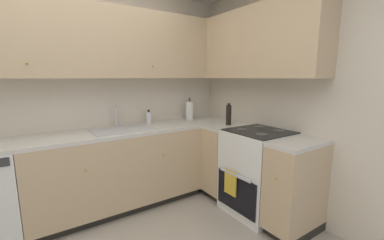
# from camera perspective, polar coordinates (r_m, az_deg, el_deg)

# --- Properties ---
(wall_back) EXTENTS (3.97, 0.05, 2.52)m
(wall_back) POSITION_cam_1_polar(r_m,az_deg,el_deg) (3.04, -26.40, 4.48)
(wall_back) COLOR beige
(wall_back) RESTS_ON ground_plane
(wall_right) EXTENTS (0.05, 3.23, 2.52)m
(wall_right) POSITION_cam_1_polar(r_m,az_deg,el_deg) (2.75, 25.12, 4.13)
(wall_right) COLOR beige
(wall_right) RESTS_ON ground_plane
(lower_cabinets_back) EXTENTS (1.86, 0.62, 0.88)m
(lower_cabinets_back) POSITION_cam_1_polar(r_m,az_deg,el_deg) (2.99, -16.47, -11.08)
(lower_cabinets_back) COLOR tan
(lower_cabinets_back) RESTS_ON ground_plane
(countertop_back) EXTENTS (3.06, 0.60, 0.03)m
(countertop_back) POSITION_cam_1_polar(r_m,az_deg,el_deg) (2.86, -16.94, -2.59)
(countertop_back) COLOR beige
(countertop_back) RESTS_ON lower_cabinets_back
(lower_cabinets_right) EXTENTS (0.62, 1.27, 0.88)m
(lower_cabinets_right) POSITION_cam_1_polar(r_m,az_deg,el_deg) (2.87, 14.80, -11.87)
(lower_cabinets_right) COLOR tan
(lower_cabinets_right) RESTS_ON ground_plane
(countertop_right) EXTENTS (0.60, 1.27, 0.03)m
(countertop_right) POSITION_cam_1_polar(r_m,az_deg,el_deg) (2.74, 15.17, -3.04)
(countertop_right) COLOR beige
(countertop_right) RESTS_ON lower_cabinets_right
(oven_range) EXTENTS (0.68, 0.62, 1.06)m
(oven_range) POSITION_cam_1_polar(r_m,az_deg,el_deg) (2.88, 14.95, -11.37)
(oven_range) COLOR white
(oven_range) RESTS_ON ground_plane
(upper_cabinets_back) EXTENTS (2.74, 0.34, 0.75)m
(upper_cabinets_back) POSITION_cam_1_polar(r_m,az_deg,el_deg) (2.91, -21.90, 16.37)
(upper_cabinets_back) COLOR tan
(upper_cabinets_right) EXTENTS (0.32, 1.82, 0.75)m
(upper_cabinets_right) POSITION_cam_1_polar(r_m,az_deg,el_deg) (3.02, 12.97, 16.56)
(upper_cabinets_right) COLOR tan
(sink) EXTENTS (0.65, 0.40, 0.10)m
(sink) POSITION_cam_1_polar(r_m,az_deg,el_deg) (2.85, -15.60, -3.02)
(sink) COLOR #B7B7BC
(sink) RESTS_ON countertop_back
(faucet) EXTENTS (0.07, 0.16, 0.26)m
(faucet) POSITION_cam_1_polar(r_m,az_deg,el_deg) (3.01, -16.96, 1.33)
(faucet) COLOR silver
(faucet) RESTS_ON countertop_back
(soap_bottle) EXTENTS (0.06, 0.06, 0.17)m
(soap_bottle) POSITION_cam_1_polar(r_m,az_deg,el_deg) (3.16, -9.95, 0.58)
(soap_bottle) COLOR silver
(soap_bottle) RESTS_ON countertop_back
(paper_towel_roll) EXTENTS (0.11, 0.11, 0.31)m
(paper_towel_roll) POSITION_cam_1_polar(r_m,az_deg,el_deg) (3.42, -0.57, 2.24)
(paper_towel_roll) COLOR white
(paper_towel_roll) RESTS_ON countertop_back
(oil_bottle) EXTENTS (0.07, 0.07, 0.27)m
(oil_bottle) POSITION_cam_1_polar(r_m,az_deg,el_deg) (3.04, 8.45, 1.20)
(oil_bottle) COLOR black
(oil_bottle) RESTS_ON countertop_right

